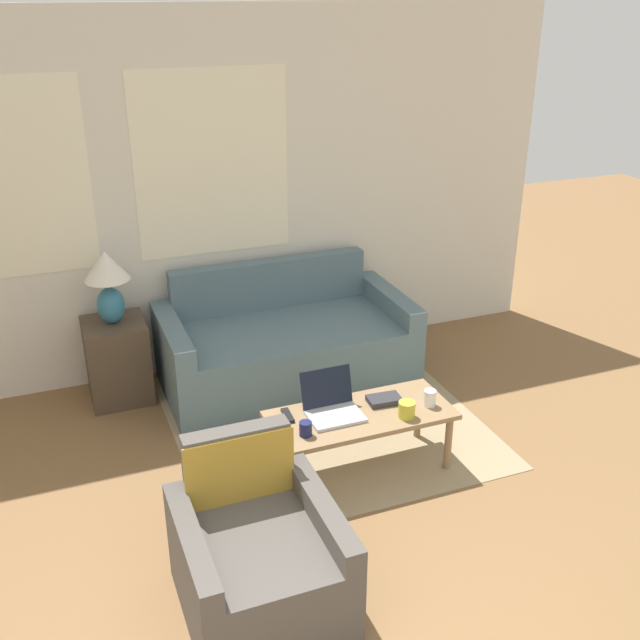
# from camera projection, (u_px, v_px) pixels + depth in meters

# --- Properties ---
(wall_back) EXTENTS (6.53, 0.06, 2.60)m
(wall_back) POSITION_uv_depth(u_px,v_px,m) (127.00, 205.00, 5.16)
(wall_back) COLOR silver
(wall_back) RESTS_ON ground_plane
(rug) EXTENTS (1.97, 1.99, 0.01)m
(rug) POSITION_uv_depth(u_px,v_px,m) (323.00, 420.00, 5.07)
(rug) COLOR #9E8966
(rug) RESTS_ON ground_plane
(couch) EXTENTS (1.78, 0.91, 0.83)m
(couch) POSITION_uv_depth(u_px,v_px,m) (284.00, 346.00, 5.50)
(couch) COLOR slate
(couch) RESTS_ON ground_plane
(armchair) EXTENTS (0.71, 0.77, 0.80)m
(armchair) POSITION_uv_depth(u_px,v_px,m) (257.00, 559.00, 3.48)
(armchair) COLOR #514C47
(armchair) RESTS_ON ground_plane
(side_table) EXTENTS (0.42, 0.42, 0.59)m
(side_table) POSITION_uv_depth(u_px,v_px,m) (118.00, 360.00, 5.24)
(side_table) COLOR #4C3D2D
(side_table) RESTS_ON ground_plane
(table_lamp) EXTENTS (0.30, 0.30, 0.51)m
(table_lamp) POSITION_uv_depth(u_px,v_px,m) (108.00, 279.00, 4.98)
(table_lamp) COLOR teal
(table_lamp) RESTS_ON side_table
(coffee_table) EXTENTS (1.10, 0.48, 0.39)m
(coffee_table) POSITION_uv_depth(u_px,v_px,m) (360.00, 420.00, 4.42)
(coffee_table) COLOR #8E704C
(coffee_table) RESTS_ON ground_plane
(laptop) EXTENTS (0.31, 0.29, 0.24)m
(laptop) POSITION_uv_depth(u_px,v_px,m) (332.00, 405.00, 4.38)
(laptop) COLOR #B7B7BC
(laptop) RESTS_ON coffee_table
(cup_navy) EXTENTS (0.07, 0.07, 0.10)m
(cup_navy) POSITION_uv_depth(u_px,v_px,m) (430.00, 398.00, 4.46)
(cup_navy) COLOR white
(cup_navy) RESTS_ON coffee_table
(cup_yellow) EXTENTS (0.10, 0.10, 0.10)m
(cup_yellow) POSITION_uv_depth(u_px,v_px,m) (407.00, 410.00, 4.35)
(cup_yellow) COLOR gold
(cup_yellow) RESTS_ON coffee_table
(cup_white) EXTENTS (0.07, 0.07, 0.08)m
(cup_white) POSITION_uv_depth(u_px,v_px,m) (306.00, 429.00, 4.17)
(cup_white) COLOR #191E4C
(cup_white) RESTS_ON coffee_table
(book_red) EXTENTS (0.21, 0.14, 0.04)m
(book_red) POSITION_uv_depth(u_px,v_px,m) (384.00, 400.00, 4.51)
(book_red) COLOR #2D2D33
(book_red) RESTS_ON coffee_table
(tv_remote) EXTENTS (0.05, 0.15, 0.02)m
(tv_remote) POSITION_uv_depth(u_px,v_px,m) (288.00, 415.00, 4.36)
(tv_remote) COLOR black
(tv_remote) RESTS_ON coffee_table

